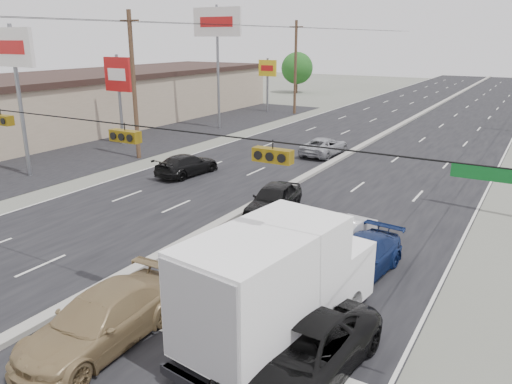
% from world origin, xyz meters
% --- Properties ---
extents(ground, '(200.00, 200.00, 0.00)m').
position_xyz_m(ground, '(0.00, 0.00, 0.00)').
color(ground, '#606356').
rests_on(ground, ground).
extents(road_surface, '(20.00, 160.00, 0.02)m').
position_xyz_m(road_surface, '(0.00, 30.00, 0.00)').
color(road_surface, black).
rests_on(road_surface, ground).
extents(center_median, '(0.50, 160.00, 0.20)m').
position_xyz_m(center_median, '(0.00, 30.00, 0.10)').
color(center_median, gray).
rests_on(center_median, ground).
extents(strip_mall, '(12.00, 42.00, 4.60)m').
position_xyz_m(strip_mall, '(-26.00, 25.00, 2.30)').
color(strip_mall, tan).
rests_on(strip_mall, ground).
extents(parking_lot, '(10.00, 42.00, 0.02)m').
position_xyz_m(parking_lot, '(-17.00, 25.00, 0.00)').
color(parking_lot, black).
rests_on(parking_lot, ground).
extents(utility_pole_left_b, '(1.60, 0.30, 10.00)m').
position_xyz_m(utility_pole_left_b, '(-12.50, 15.00, 5.11)').
color(utility_pole_left_b, '#422D1E').
rests_on(utility_pole_left_b, ground).
extents(utility_pole_left_c, '(1.60, 0.30, 10.00)m').
position_xyz_m(utility_pole_left_c, '(-12.50, 40.00, 5.11)').
color(utility_pole_left_c, '#422D1E').
rests_on(utility_pole_left_c, ground).
extents(traffic_signals, '(25.00, 0.30, 0.54)m').
position_xyz_m(traffic_signals, '(1.40, 0.00, 5.49)').
color(traffic_signals, black).
rests_on(traffic_signals, ground).
extents(pole_sign_near, '(3.50, 0.25, 9.00)m').
position_xyz_m(pole_sign_near, '(-15.00, 8.00, 7.02)').
color(pole_sign_near, slate).
rests_on(pole_sign_near, ground).
extents(pole_sign_mid, '(2.60, 0.25, 7.00)m').
position_xyz_m(pole_sign_mid, '(-17.00, 18.00, 5.11)').
color(pole_sign_mid, slate).
rests_on(pole_sign_mid, ground).
extents(pole_sign_billboard, '(5.00, 0.25, 11.00)m').
position_xyz_m(pole_sign_billboard, '(-14.50, 28.00, 8.87)').
color(pole_sign_billboard, slate).
rests_on(pole_sign_billboard, ground).
extents(pole_sign_far, '(2.20, 0.25, 6.00)m').
position_xyz_m(pole_sign_far, '(-16.00, 40.00, 4.41)').
color(pole_sign_far, slate).
rests_on(pole_sign_far, ground).
extents(tree_left_far, '(4.80, 4.80, 6.12)m').
position_xyz_m(tree_left_far, '(-22.00, 60.00, 3.72)').
color(tree_left_far, '#382619').
rests_on(tree_left_far, ground).
extents(box_truck, '(3.26, 7.18, 3.52)m').
position_xyz_m(box_truck, '(6.58, 0.27, 1.81)').
color(box_truck, black).
rests_on(box_truck, ground).
extents(tan_sedan, '(2.27, 5.31, 1.53)m').
position_xyz_m(tan_sedan, '(2.44, -2.40, 0.76)').
color(tan_sedan, olive).
rests_on(tan_sedan, ground).
extents(red_sedan, '(1.32, 3.76, 1.24)m').
position_xyz_m(red_sedan, '(3.00, 4.86, 0.62)').
color(red_sedan, '#A60A25').
rests_on(red_sedan, ground).
extents(black_suv, '(2.91, 5.61, 1.51)m').
position_xyz_m(black_suv, '(7.80, -0.88, 0.75)').
color(black_suv, black).
rests_on(black_suv, ground).
extents(queue_car_a, '(2.28, 4.55, 1.49)m').
position_xyz_m(queue_car_a, '(1.40, 9.54, 0.74)').
color(queue_car_a, black).
rests_on(queue_car_a, ground).
extents(queue_car_b, '(1.89, 4.14, 1.32)m').
position_xyz_m(queue_car_b, '(5.85, 6.91, 0.66)').
color(queue_car_b, silver).
rests_on(queue_car_b, ground).
extents(queue_car_d, '(2.35, 4.80, 1.35)m').
position_xyz_m(queue_car_d, '(7.20, 5.33, 0.67)').
color(queue_car_d, '#0F204F').
rests_on(queue_car_d, ground).
extents(oncoming_near, '(2.28, 4.68, 1.31)m').
position_xyz_m(oncoming_near, '(-6.70, 13.13, 0.66)').
color(oncoming_near, black).
rests_on(oncoming_near, ground).
extents(oncoming_far, '(2.33, 4.74, 1.29)m').
position_xyz_m(oncoming_far, '(-1.50, 22.56, 0.65)').
color(oncoming_far, '#98999F').
rests_on(oncoming_far, ground).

